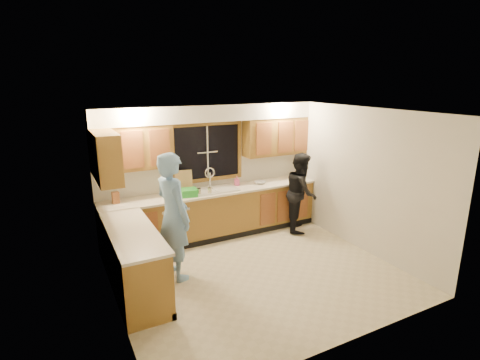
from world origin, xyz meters
The scene contains 26 objects.
floor centered at (0.00, 0.00, 0.00)m, with size 4.20×4.20×0.00m, color beige.
ceiling centered at (0.00, 0.00, 2.50)m, with size 4.20×4.20×0.00m, color white.
wall_back centered at (0.00, 1.90, 1.25)m, with size 4.20×4.20×0.00m, color silver.
wall_left centered at (-2.10, 0.00, 1.25)m, with size 3.80×3.80×0.00m, color silver.
wall_right centered at (2.10, 0.00, 1.25)m, with size 3.80×3.80×0.00m, color silver.
base_cabinets_back centered at (0.00, 1.60, 0.44)m, with size 4.20×0.60×0.88m, color olive.
base_cabinets_left centered at (-1.80, 0.35, 0.44)m, with size 0.60×1.90×0.88m, color olive.
countertop_back centered at (0.00, 1.58, 0.90)m, with size 4.20×0.63×0.04m, color #EEE1C8.
countertop_left centered at (-1.79, 0.35, 0.90)m, with size 0.63×1.90×0.04m, color #EEE1C8.
upper_cabinets_left centered at (-1.43, 1.73, 1.83)m, with size 1.35×0.33×0.75m, color olive.
upper_cabinets_right centered at (1.43, 1.73, 1.83)m, with size 1.35×0.33×0.75m, color olive.
upper_cabinets_return centered at (-1.94, 1.12, 1.83)m, with size 0.33×0.90×0.75m, color olive.
soffit centered at (0.00, 1.72, 2.35)m, with size 4.20×0.35×0.30m, color white.
window_frame centered at (0.00, 1.89, 1.60)m, with size 1.44×0.03×1.14m.
sink centered at (0.00, 1.60, 0.86)m, with size 0.86×0.52×0.57m.
dishwasher centered at (-0.85, 1.59, 0.41)m, with size 0.60×0.56×0.82m, color white.
stove centered at (-1.80, -0.22, 0.45)m, with size 0.58×0.75×0.90m, color white.
man centered at (-1.15, 0.48, 0.97)m, with size 0.71×0.47×1.94m, color #77AAE2.
woman centered at (1.66, 1.11, 0.79)m, with size 0.76×0.59×1.57m, color black.
knife_block centered at (-1.77, 1.66, 1.02)m, with size 0.11×0.09×0.20m, color #9A552A.
cutting_board centered at (-0.54, 1.74, 1.13)m, with size 0.31×0.02×0.42m, color tan.
dish_crate centered at (-0.54, 1.49, 0.99)m, with size 0.28×0.26×0.13m, color green.
soap_bottle centered at (0.54, 1.71, 1.01)m, with size 0.08×0.09×0.19m, color pink.
bowl centered at (0.99, 1.59, 0.95)m, with size 0.22×0.22×0.05m, color silver.
can_left centered at (-0.36, 1.46, 0.98)m, with size 0.07×0.07×0.12m, color beige.
can_right centered at (-0.18, 1.40, 0.99)m, with size 0.07×0.07×0.13m, color beige.
Camera 1 is at (-2.67, -4.60, 2.95)m, focal length 28.00 mm.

